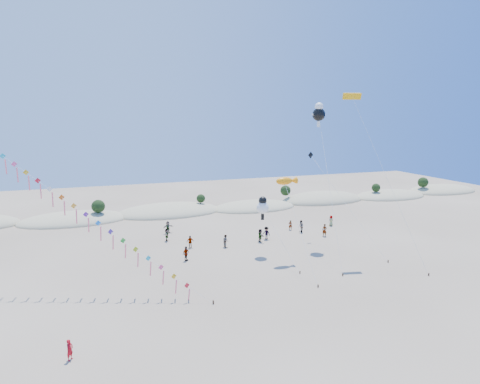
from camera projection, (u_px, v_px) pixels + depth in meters
The scene contains 10 objects.
ground at pixel (266, 343), 30.67m from camera, with size 160.00×160.00×0.00m, color #7F6D58.
dune_ridge at pixel (175, 212), 72.92m from camera, with size 145.30×11.49×5.57m.
kite_train at pixel (34, 179), 39.33m from camera, with size 29.57×18.99×21.92m.
fish_kite at pixel (287, 181), 47.74m from camera, with size 2.67×9.74×10.04m.
cartoon_kite_low at pixel (263, 206), 49.83m from camera, with size 2.18×8.45×7.38m.
cartoon_kite_high at pixel (319, 113), 53.22m from camera, with size 4.63×13.41×18.99m.
parafoil_kite at pixel (353, 100), 47.59m from camera, with size 5.54×10.13×19.90m.
dark_kite at pixel (331, 183), 54.21m from camera, with size 3.93×13.58×12.27m.
flyer_foreground at pixel (70, 350), 28.36m from camera, with size 0.57×0.37×1.56m, color #B10E19.
beachgoers at pixel (238, 233), 56.77m from camera, with size 26.93×13.61×1.86m.
Camera 1 is at (-11.08, -25.86, 16.94)m, focal length 30.00 mm.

